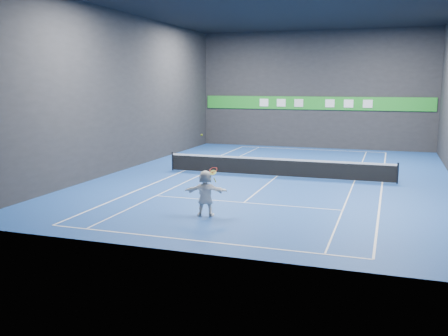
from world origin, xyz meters
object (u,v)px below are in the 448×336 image
(tennis_ball, at_px, (202,135))
(tennis_net, at_px, (277,167))
(tennis_racket, at_px, (213,171))
(player, at_px, (205,193))

(tennis_ball, xyz_separation_m, tennis_net, (0.95, 8.84, -2.55))
(tennis_racket, bearing_deg, tennis_net, 86.95)
(player, bearing_deg, tennis_net, -109.36)
(player, relative_size, tennis_racket, 2.87)
(player, distance_m, tennis_racket, 0.90)
(player, height_order, tennis_ball, tennis_ball)
(tennis_racket, bearing_deg, tennis_ball, 176.13)
(player, relative_size, tennis_ball, 25.60)
(player, relative_size, tennis_net, 0.14)
(player, height_order, tennis_racket, tennis_racket)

